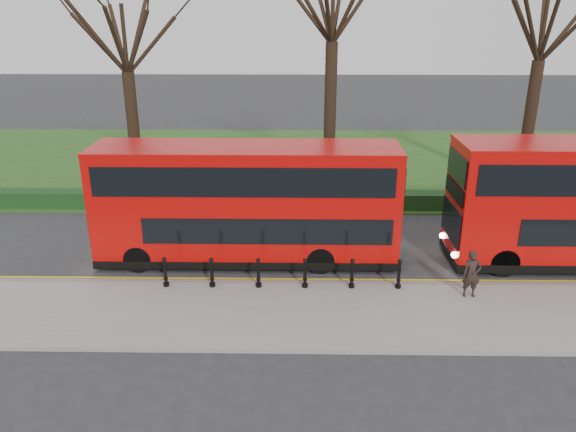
{
  "coord_description": "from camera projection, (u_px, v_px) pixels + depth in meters",
  "views": [
    {
      "loc": [
        0.36,
        -18.16,
        9.1
      ],
      "look_at": [
        0.05,
        0.5,
        2.0
      ],
      "focal_mm": 35.0,
      "sensor_mm": 36.0,
      "label": 1
    }
  ],
  "objects": [
    {
      "name": "pedestrian",
      "position": [
        472.0,
        274.0,
        18.02
      ],
      "size": [
        0.58,
        0.38,
        1.58
      ],
      "primitive_type": "imported",
      "rotation": [
        0.0,
        0.0,
        0.0
      ],
      "color": "black",
      "rests_on": "pavement"
    },
    {
      "name": "yellow_line_inner",
      "position": [
        286.0,
        279.0,
        19.74
      ],
      "size": [
        60.0,
        0.1,
        0.01
      ],
      "primitive_type": "cube",
      "color": "yellow",
      "rests_on": "ground"
    },
    {
      "name": "grass_verge",
      "position": [
        291.0,
        162.0,
        34.21
      ],
      "size": [
        60.0,
        18.0,
        0.06
      ],
      "primitive_type": "cube",
      "color": "#274A18",
      "rests_on": "ground"
    },
    {
      "name": "tree_left",
      "position": [
        124.0,
        31.0,
        26.88
      ],
      "size": [
        6.92,
        6.92,
        10.81
      ],
      "color": "black",
      "rests_on": "ground"
    },
    {
      "name": "hedge",
      "position": [
        289.0,
        200.0,
        26.42
      ],
      "size": [
        60.0,
        0.9,
        0.8
      ],
      "primitive_type": "cube",
      "color": "black",
      "rests_on": "ground"
    },
    {
      "name": "ground",
      "position": [
        286.0,
        273.0,
        20.21
      ],
      "size": [
        120.0,
        120.0,
        0.0
      ],
      "primitive_type": "plane",
      "color": "#28282B",
      "rests_on": "ground"
    },
    {
      "name": "bus_lead",
      "position": [
        247.0,
        204.0,
        20.5
      ],
      "size": [
        11.0,
        2.53,
        4.38
      ],
      "color": "#B60806",
      "rests_on": "ground"
    },
    {
      "name": "kerb",
      "position": [
        286.0,
        284.0,
        19.25
      ],
      "size": [
        60.0,
        0.25,
        0.16
      ],
      "primitive_type": "cube",
      "color": "slate",
      "rests_on": "ground"
    },
    {
      "name": "yellow_line_outer",
      "position": [
        286.0,
        282.0,
        19.55
      ],
      "size": [
        60.0,
        0.1,
        0.01
      ],
      "primitive_type": "cube",
      "color": "yellow",
      "rests_on": "ground"
    },
    {
      "name": "bollard_row",
      "position": [
        282.0,
        273.0,
        18.72
      ],
      "size": [
        7.96,
        0.15,
        1.0
      ],
      "color": "black",
      "rests_on": "pavement"
    },
    {
      "name": "pavement",
      "position": [
        285.0,
        314.0,
        17.38
      ],
      "size": [
        60.0,
        4.0,
        0.15
      ],
      "primitive_type": "cube",
      "color": "gray",
      "rests_on": "ground"
    },
    {
      "name": "tree_right",
      "position": [
        546.0,
        14.0,
        26.31
      ],
      "size": [
        7.57,
        7.57,
        11.83
      ],
      "color": "black",
      "rests_on": "ground"
    }
  ]
}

